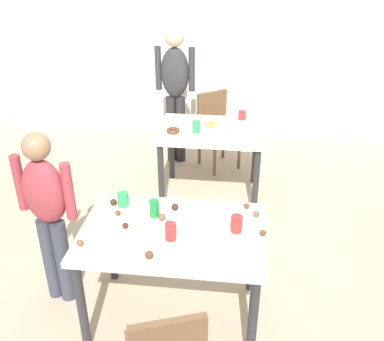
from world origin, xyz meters
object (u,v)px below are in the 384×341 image
object	(u,v)px
dining_table_far	(211,139)
person_adult_far	(175,84)
dining_table_near	(173,243)
pitcher_far	(231,127)
person_girl_near	(47,208)
soda_can	(154,208)
chair_far_table	(216,125)
mixing_bowl	(195,232)

from	to	relation	value
dining_table_far	person_adult_far	world-z (taller)	person_adult_far
dining_table_near	pitcher_far	xyz separation A→B (m)	(0.31, 1.54, 0.21)
person_adult_far	pitcher_far	distance (m)	1.16
person_girl_near	dining_table_near	bearing A→B (deg)	-6.10
soda_can	person_adult_far	bearing A→B (deg)	95.15
person_adult_far	pitcher_far	size ratio (longest dim) A/B	7.19
chair_far_table	person_girl_near	bearing A→B (deg)	-113.12
person_girl_near	pitcher_far	bearing A→B (deg)	50.43
dining_table_far	mixing_bowl	xyz separation A→B (m)	(0.03, -1.77, 0.15)
dining_table_far	person_girl_near	size ratio (longest dim) A/B	0.77
dining_table_near	chair_far_table	xyz separation A→B (m)	(0.12, 2.45, -0.16)
pitcher_far	person_adult_far	bearing A→B (deg)	125.59
person_girl_near	mixing_bowl	distance (m)	1.04
person_girl_near	person_adult_far	world-z (taller)	person_adult_far
pitcher_far	soda_can	bearing A→B (deg)	-108.48
chair_far_table	mixing_bowl	world-z (taller)	chair_far_table
mixing_bowl	soda_can	size ratio (longest dim) A/B	1.36
dining_table_near	soda_can	distance (m)	0.27
chair_far_table	person_adult_far	size ratio (longest dim) A/B	0.55
dining_table_near	person_girl_near	world-z (taller)	person_girl_near
soda_can	chair_far_table	bearing A→B (deg)	83.29
mixing_bowl	dining_table_near	bearing A→B (deg)	161.42
person_adult_far	pitcher_far	bearing A→B (deg)	-54.41
dining_table_far	soda_can	world-z (taller)	soda_can
dining_table_near	mixing_bowl	bearing A→B (deg)	-18.58
dining_table_near	soda_can	world-z (taller)	soda_can
chair_far_table	soda_can	size ratio (longest dim) A/B	7.13
soda_can	pitcher_far	bearing A→B (deg)	71.52
pitcher_far	chair_far_table	bearing A→B (deg)	102.19
dining_table_near	chair_far_table	size ratio (longest dim) A/B	1.39
person_girl_near	mixing_bowl	size ratio (longest dim) A/B	8.17
person_girl_near	mixing_bowl	xyz separation A→B (m)	(1.03, -0.14, -0.01)
person_adult_far	soda_can	world-z (taller)	person_adult_far
chair_far_table	soda_can	bearing A→B (deg)	-96.71
person_girl_near	soda_can	xyz separation A→B (m)	(0.73, 0.06, 0.01)
chair_far_table	soda_can	world-z (taller)	soda_can
dining_table_far	pitcher_far	distance (m)	0.35
dining_table_far	person_girl_near	distance (m)	1.92
chair_far_table	soda_can	distance (m)	2.33
mixing_bowl	dining_table_far	bearing A→B (deg)	91.08
person_adult_far	mixing_bowl	bearing A→B (deg)	-78.64
dining_table_near	person_girl_near	xyz separation A→B (m)	(-0.88, 0.09, 0.15)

